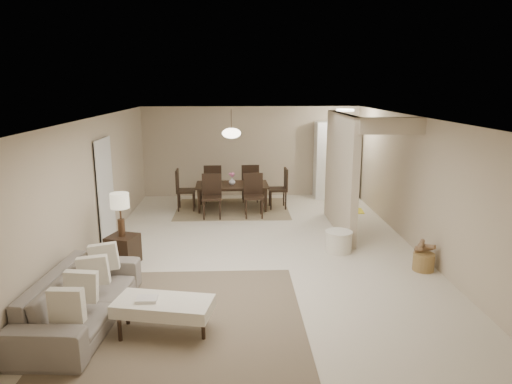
{
  "coord_description": "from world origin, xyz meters",
  "views": [
    {
      "loc": [
        -0.39,
        -8.15,
        3.07
      ],
      "look_at": [
        -0.03,
        0.42,
        1.05
      ],
      "focal_mm": 32.0,
      "sensor_mm": 36.0,
      "label": 1
    }
  ],
  "objects_px": {
    "ottoman_bench": "(164,307)",
    "side_table": "(123,250)",
    "pantry_cabinet": "(337,160)",
    "wicker_basket": "(424,262)",
    "dining_table": "(232,197)",
    "sofa": "(82,298)",
    "round_pouf": "(339,242)"
  },
  "relations": [
    {
      "from": "ottoman_bench",
      "to": "side_table",
      "type": "bearing_deg",
      "value": 126.0
    },
    {
      "from": "pantry_cabinet",
      "to": "wicker_basket",
      "type": "height_order",
      "value": "pantry_cabinet"
    },
    {
      "from": "side_table",
      "to": "wicker_basket",
      "type": "relative_size",
      "value": 1.45
    },
    {
      "from": "ottoman_bench",
      "to": "dining_table",
      "type": "xyz_separation_m",
      "value": [
        0.81,
        5.88,
        -0.03
      ]
    },
    {
      "from": "sofa",
      "to": "round_pouf",
      "type": "relative_size",
      "value": 4.58
    },
    {
      "from": "sofa",
      "to": "round_pouf",
      "type": "distance_m",
      "value": 4.66
    },
    {
      "from": "pantry_cabinet",
      "to": "side_table",
      "type": "xyz_separation_m",
      "value": [
        -4.75,
        -4.69,
        -0.79
      ]
    },
    {
      "from": "round_pouf",
      "to": "pantry_cabinet",
      "type": "bearing_deg",
      "value": 78.74
    },
    {
      "from": "pantry_cabinet",
      "to": "round_pouf",
      "type": "relative_size",
      "value": 4.12
    },
    {
      "from": "pantry_cabinet",
      "to": "dining_table",
      "type": "distance_m",
      "value": 3.17
    },
    {
      "from": "sofa",
      "to": "dining_table",
      "type": "xyz_separation_m",
      "value": [
        1.93,
        5.58,
        -0.02
      ]
    },
    {
      "from": "pantry_cabinet",
      "to": "dining_table",
      "type": "xyz_separation_m",
      "value": [
        -2.87,
        -1.13,
        -0.73
      ]
    },
    {
      "from": "sofa",
      "to": "wicker_basket",
      "type": "xyz_separation_m",
      "value": [
        5.2,
        1.52,
        -0.19
      ]
    },
    {
      "from": "ottoman_bench",
      "to": "round_pouf",
      "type": "xyz_separation_m",
      "value": [
        2.84,
        2.76,
        -0.15
      ]
    },
    {
      "from": "ottoman_bench",
      "to": "dining_table",
      "type": "bearing_deg",
      "value": 93.47
    },
    {
      "from": "wicker_basket",
      "to": "dining_table",
      "type": "height_order",
      "value": "dining_table"
    },
    {
      "from": "pantry_cabinet",
      "to": "dining_table",
      "type": "relative_size",
      "value": 1.16
    },
    {
      "from": "sofa",
      "to": "round_pouf",
      "type": "bearing_deg",
      "value": -53.71
    },
    {
      "from": "side_table",
      "to": "round_pouf",
      "type": "distance_m",
      "value": 3.93
    },
    {
      "from": "round_pouf",
      "to": "wicker_basket",
      "type": "relative_size",
      "value": 1.43
    },
    {
      "from": "ottoman_bench",
      "to": "wicker_basket",
      "type": "distance_m",
      "value": 4.47
    },
    {
      "from": "side_table",
      "to": "dining_table",
      "type": "distance_m",
      "value": 4.02
    },
    {
      "from": "sofa",
      "to": "dining_table",
      "type": "bearing_deg",
      "value": -14.65
    },
    {
      "from": "ottoman_bench",
      "to": "pantry_cabinet",
      "type": "bearing_deg",
      "value": 73.59
    },
    {
      "from": "pantry_cabinet",
      "to": "round_pouf",
      "type": "height_order",
      "value": "pantry_cabinet"
    },
    {
      "from": "sofa",
      "to": "pantry_cabinet",
      "type": "bearing_deg",
      "value": -31.18
    },
    {
      "from": "ottoman_bench",
      "to": "sofa",
      "type": "bearing_deg",
      "value": 176.27
    },
    {
      "from": "dining_table",
      "to": "side_table",
      "type": "bearing_deg",
      "value": -119.54
    },
    {
      "from": "ottoman_bench",
      "to": "wicker_basket",
      "type": "relative_size",
      "value": 3.67
    },
    {
      "from": "round_pouf",
      "to": "ottoman_bench",
      "type": "bearing_deg",
      "value": -135.8
    },
    {
      "from": "pantry_cabinet",
      "to": "sofa",
      "type": "xyz_separation_m",
      "value": [
        -4.8,
        -6.71,
        -0.71
      ]
    },
    {
      "from": "pantry_cabinet",
      "to": "round_pouf",
      "type": "distance_m",
      "value": 4.42
    }
  ]
}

